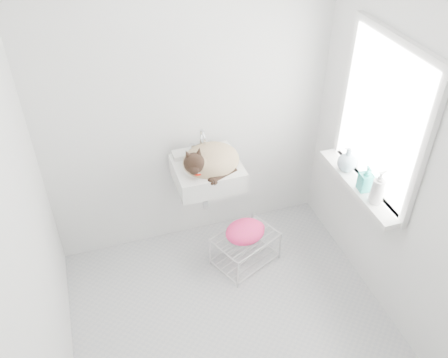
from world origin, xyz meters
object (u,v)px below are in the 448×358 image
object	(u,v)px
sink	(207,165)
bottle_b	(364,189)
bottle_a	(375,202)
bottle_c	(346,169)
cat	(210,161)
wire_rack	(245,248)

from	to	relation	value
sink	bottle_b	world-z (taller)	sink
sink	bottle_a	size ratio (longest dim) A/B	2.34
bottle_b	bottle_c	size ratio (longest dim) A/B	1.07
bottle_a	bottle_b	xyz separation A→B (m)	(0.00, 0.14, 0.00)
sink	bottle_a	distance (m)	1.20
sink	bottle_b	xyz separation A→B (m)	(0.94, -0.61, 0.00)
bottle_b	cat	bearing A→B (deg)	147.32
sink	bottle_b	size ratio (longest dim) A/B	2.56
bottle_a	bottle_b	size ratio (longest dim) A/B	1.09
bottle_b	wire_rack	bearing A→B (deg)	152.66
sink	bottle_c	world-z (taller)	sink
wire_rack	bottle_b	distance (m)	1.06
sink	wire_rack	bearing A→B (deg)	-47.01
wire_rack	cat	bearing A→B (deg)	133.48
cat	wire_rack	bearing A→B (deg)	-54.29
sink	cat	bearing A→B (deg)	-54.18
wire_rack	bottle_b	bearing A→B (deg)	-27.34
bottle_a	bottle_c	world-z (taller)	bottle_a
bottle_b	bottle_c	bearing A→B (deg)	90.00
sink	bottle_c	xyz separation A→B (m)	(0.94, -0.37, 0.00)
sink	bottle_a	xyz separation A→B (m)	(0.94, -0.75, 0.00)
bottle_a	bottle_b	distance (m)	0.14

